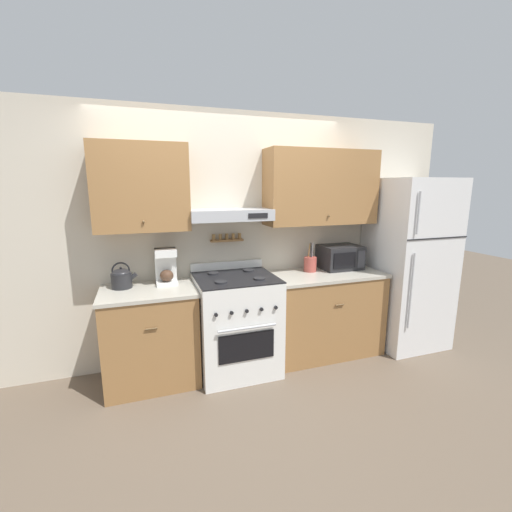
# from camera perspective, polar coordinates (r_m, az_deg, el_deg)

# --- Properties ---
(ground_plane) EXTENTS (16.00, 16.00, 0.00)m
(ground_plane) POSITION_cam_1_polar(r_m,az_deg,el_deg) (3.43, -1.94, -20.30)
(ground_plane) COLOR brown
(wall_back) EXTENTS (5.20, 0.46, 2.55)m
(wall_back) POSITION_cam_1_polar(r_m,az_deg,el_deg) (3.54, -3.58, 5.63)
(wall_back) COLOR beige
(wall_back) RESTS_ON ground_plane
(counter_left) EXTENTS (0.84, 0.64, 0.90)m
(counter_left) POSITION_cam_1_polar(r_m,az_deg,el_deg) (3.40, -17.09, -12.56)
(counter_left) COLOR olive
(counter_left) RESTS_ON ground_plane
(counter_right) EXTENTS (1.24, 0.64, 0.90)m
(counter_right) POSITION_cam_1_polar(r_m,az_deg,el_deg) (3.87, 11.09, -9.25)
(counter_right) COLOR olive
(counter_right) RESTS_ON ground_plane
(stove_range) EXTENTS (0.76, 0.73, 1.04)m
(stove_range) POSITION_cam_1_polar(r_m,az_deg,el_deg) (3.45, -3.34, -11.14)
(stove_range) COLOR white
(stove_range) RESTS_ON ground_plane
(refrigerator) EXTENTS (0.78, 0.77, 1.90)m
(refrigerator) POSITION_cam_1_polar(r_m,az_deg,el_deg) (4.27, 23.99, -1.11)
(refrigerator) COLOR white
(refrigerator) RESTS_ON ground_plane
(tea_kettle) EXTENTS (0.23, 0.18, 0.24)m
(tea_kettle) POSITION_cam_1_polar(r_m,az_deg,el_deg) (3.34, -21.49, -3.40)
(tea_kettle) COLOR #232326
(tea_kettle) RESTS_ON counter_left
(coffee_maker) EXTENTS (0.20, 0.20, 0.34)m
(coffee_maker) POSITION_cam_1_polar(r_m,az_deg,el_deg) (3.35, -14.79, -1.66)
(coffee_maker) COLOR white
(coffee_maker) RESTS_ON counter_left
(microwave) EXTENTS (0.44, 0.36, 0.26)m
(microwave) POSITION_cam_1_polar(r_m,az_deg,el_deg) (3.95, 13.78, -0.15)
(microwave) COLOR #232326
(microwave) RESTS_ON counter_right
(utensil_crock) EXTENTS (0.14, 0.14, 0.31)m
(utensil_crock) POSITION_cam_1_polar(r_m,az_deg,el_deg) (3.76, 9.02, -1.29)
(utensil_crock) COLOR #B24C42
(utensil_crock) RESTS_ON counter_right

